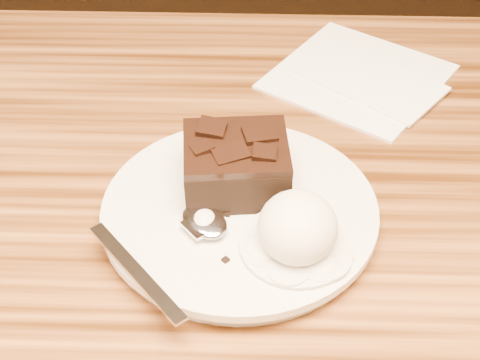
{
  "coord_description": "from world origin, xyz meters",
  "views": [
    {
      "loc": [
        0.13,
        -0.42,
        1.2
      ],
      "look_at": [
        0.12,
        0.05,
        0.79
      ],
      "focal_mm": 56.76,
      "sensor_mm": 36.0,
      "label": 1
    }
  ],
  "objects_px": {
    "spoon": "(204,223)",
    "plate": "(240,215)",
    "ice_cream_scoop": "(298,227)",
    "napkin": "(358,76)",
    "brownie": "(236,168)"
  },
  "relations": [
    {
      "from": "brownie",
      "to": "spoon",
      "type": "relative_size",
      "value": 0.48
    },
    {
      "from": "spoon",
      "to": "napkin",
      "type": "xyz_separation_m",
      "value": [
        0.15,
        0.25,
        -0.02
      ]
    },
    {
      "from": "brownie",
      "to": "spoon",
      "type": "xyz_separation_m",
      "value": [
        -0.02,
        -0.05,
        -0.01
      ]
    },
    {
      "from": "spoon",
      "to": "ice_cream_scoop",
      "type": "bearing_deg",
      "value": -54.91
    },
    {
      "from": "spoon",
      "to": "napkin",
      "type": "bearing_deg",
      "value": 19.69
    },
    {
      "from": "napkin",
      "to": "plate",
      "type": "bearing_deg",
      "value": -118.08
    },
    {
      "from": "brownie",
      "to": "napkin",
      "type": "xyz_separation_m",
      "value": [
        0.12,
        0.2,
        -0.04
      ]
    },
    {
      "from": "spoon",
      "to": "napkin",
      "type": "height_order",
      "value": "spoon"
    },
    {
      "from": "spoon",
      "to": "plate",
      "type": "bearing_deg",
      "value": 2.41
    },
    {
      "from": "napkin",
      "to": "brownie",
      "type": "bearing_deg",
      "value": -121.96
    },
    {
      "from": "ice_cream_scoop",
      "to": "napkin",
      "type": "bearing_deg",
      "value": 74.75
    },
    {
      "from": "plate",
      "to": "ice_cream_scoop",
      "type": "bearing_deg",
      "value": -44.31
    },
    {
      "from": "napkin",
      "to": "ice_cream_scoop",
      "type": "bearing_deg",
      "value": -105.25
    },
    {
      "from": "brownie",
      "to": "ice_cream_scoop",
      "type": "bearing_deg",
      "value": -55.08
    },
    {
      "from": "brownie",
      "to": "napkin",
      "type": "relative_size",
      "value": 0.53
    }
  ]
}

